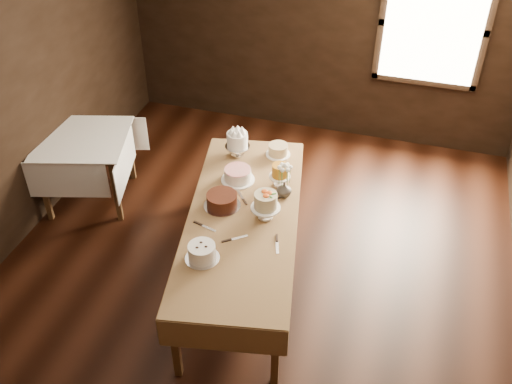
% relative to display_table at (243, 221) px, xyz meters
% --- Properties ---
extents(floor, '(5.00, 6.00, 0.01)m').
position_rel_display_table_xyz_m(floor, '(0.08, -0.03, -0.73)').
color(floor, black).
rests_on(floor, ground).
extents(wall_back, '(5.00, 0.02, 2.80)m').
position_rel_display_table_xyz_m(wall_back, '(0.08, 2.97, 0.67)').
color(wall_back, black).
rests_on(wall_back, ground).
extents(window, '(1.10, 0.05, 1.30)m').
position_rel_display_table_xyz_m(window, '(1.38, 2.91, 0.87)').
color(window, '#FFEABF').
rests_on(window, wall_back).
extents(display_table, '(1.44, 2.67, 0.79)m').
position_rel_display_table_xyz_m(display_table, '(0.00, 0.00, 0.00)').
color(display_table, '#432C18').
rests_on(display_table, ground).
extents(side_table, '(1.18, 1.18, 0.81)m').
position_rel_display_table_xyz_m(side_table, '(-2.06, 0.71, -0.01)').
color(side_table, '#432C18').
rests_on(side_table, ground).
extents(cake_meringue, '(0.26, 0.26, 0.28)m').
position_rel_display_table_xyz_m(cake_meringue, '(-0.35, 0.93, 0.18)').
color(cake_meringue, silver).
rests_on(cake_meringue, display_table).
extents(cake_speckled, '(0.27, 0.27, 0.12)m').
position_rel_display_table_xyz_m(cake_speckled, '(0.05, 1.05, 0.12)').
color(cake_speckled, white).
rests_on(cake_speckled, display_table).
extents(cake_lattice, '(0.36, 0.36, 0.12)m').
position_rel_display_table_xyz_m(cake_lattice, '(-0.21, 0.51, 0.12)').
color(cake_lattice, white).
rests_on(cake_lattice, display_table).
extents(cake_caramel, '(0.21, 0.21, 0.25)m').
position_rel_display_table_xyz_m(cake_caramel, '(0.20, 0.55, 0.16)').
color(cake_caramel, white).
rests_on(cake_caramel, display_table).
extents(cake_chocolate, '(0.39, 0.39, 0.13)m').
position_rel_display_table_xyz_m(cake_chocolate, '(-0.22, 0.08, 0.12)').
color(cake_chocolate, silver).
rests_on(cake_chocolate, display_table).
extents(cake_flowers, '(0.29, 0.29, 0.28)m').
position_rel_display_table_xyz_m(cake_flowers, '(0.21, 0.04, 0.18)').
color(cake_flowers, white).
rests_on(cake_flowers, display_table).
extents(cake_swirl, '(0.31, 0.31, 0.15)m').
position_rel_display_table_xyz_m(cake_swirl, '(-0.15, -0.63, 0.13)').
color(cake_swirl, silver).
rests_on(cake_swirl, display_table).
extents(cake_server_a, '(0.20, 0.17, 0.01)m').
position_rel_display_table_xyz_m(cake_server_a, '(0.07, -0.29, 0.06)').
color(cake_server_a, silver).
rests_on(cake_server_a, display_table).
extents(cake_server_b, '(0.09, 0.24, 0.01)m').
position_rel_display_table_xyz_m(cake_server_b, '(0.42, -0.32, 0.06)').
color(cake_server_b, silver).
rests_on(cake_server_b, display_table).
extents(cake_server_c, '(0.17, 0.20, 0.01)m').
position_rel_display_table_xyz_m(cake_server_c, '(-0.11, 0.29, 0.06)').
color(cake_server_c, silver).
rests_on(cake_server_c, display_table).
extents(cake_server_d, '(0.17, 0.20, 0.01)m').
position_rel_display_table_xyz_m(cake_server_d, '(0.24, 0.32, 0.06)').
color(cake_server_d, silver).
rests_on(cake_server_d, display_table).
extents(cake_server_e, '(0.24, 0.09, 0.01)m').
position_rel_display_table_xyz_m(cake_server_e, '(-0.23, -0.26, 0.06)').
color(cake_server_e, silver).
rests_on(cake_server_e, display_table).
extents(flower_vase, '(0.15, 0.15, 0.15)m').
position_rel_display_table_xyz_m(flower_vase, '(0.29, 0.40, 0.13)').
color(flower_vase, '#2D2823').
rests_on(flower_vase, display_table).
extents(flower_bouquet, '(0.14, 0.14, 0.20)m').
position_rel_display_table_xyz_m(flower_bouquet, '(0.29, 0.40, 0.33)').
color(flower_bouquet, white).
rests_on(flower_bouquet, flower_vase).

